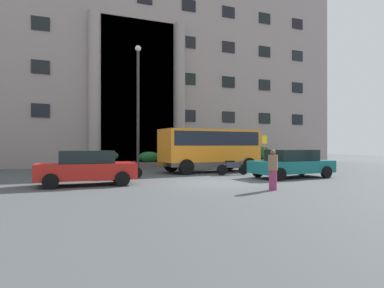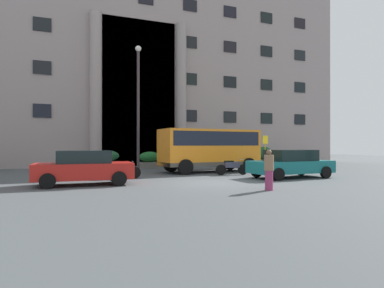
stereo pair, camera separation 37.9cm
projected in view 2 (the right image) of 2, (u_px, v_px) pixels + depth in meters
name	position (u px, v px, depth m)	size (l,w,h in m)	color
ground_plane	(212.00, 184.00, 15.10)	(80.00, 64.00, 0.12)	#484D4F
office_building_facade	(135.00, 61.00, 31.40)	(38.76, 9.71, 19.23)	gray
orange_minibus	(210.00, 147.00, 21.09)	(6.42, 2.91, 2.69)	orange
bus_stop_sign	(265.00, 148.00, 24.75)	(0.44, 0.08, 2.41)	#969614
hedge_planter_west	(106.00, 160.00, 23.88)	(2.02, 0.96, 1.34)	gray
hedge_planter_entrance_right	(263.00, 156.00, 28.07)	(1.76, 0.98, 1.56)	#656B5B
hedge_planter_east	(222.00, 158.00, 26.90)	(1.42, 0.77, 1.36)	slate
hedge_planter_entrance_left	(150.00, 160.00, 24.38)	(1.60, 0.81, 1.22)	#64645C
parked_estate_mid	(84.00, 167.00, 14.31)	(4.12, 2.10, 1.49)	red
parked_sedan_far	(291.00, 164.00, 17.42)	(4.43, 2.14, 1.47)	#166A6C
motorcycle_far_end	(231.00, 167.00, 19.09)	(1.95, 0.55, 0.89)	black
motorcycle_near_kerb	(120.00, 170.00, 16.86)	(2.05, 0.55, 0.89)	black
pedestrian_woman_dark_dress	(269.00, 170.00, 12.64)	(0.36, 0.36, 1.55)	#993361
lamppost_plaza_centre	(138.00, 99.00, 22.41)	(0.40, 0.40, 8.42)	#3C3438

